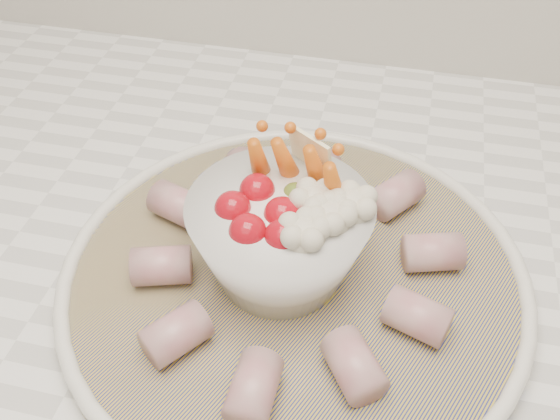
# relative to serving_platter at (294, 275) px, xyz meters

# --- Properties ---
(serving_platter) EXTENTS (0.48, 0.48, 0.02)m
(serving_platter) POSITION_rel_serving_platter_xyz_m (0.00, 0.00, 0.00)
(serving_platter) COLOR navy
(serving_platter) RESTS_ON kitchen_counter
(veggie_bowl) EXTENTS (0.14, 0.14, 0.11)m
(veggie_bowl) POSITION_rel_serving_platter_xyz_m (-0.01, -0.00, 0.05)
(veggie_bowl) COLOR white
(veggie_bowl) RESTS_ON serving_platter
(cured_meat_rolls) EXTENTS (0.26, 0.26, 0.03)m
(cured_meat_rolls) POSITION_rel_serving_platter_xyz_m (-0.00, 0.00, 0.02)
(cured_meat_rolls) COLOR #A04955
(cured_meat_rolls) RESTS_ON serving_platter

